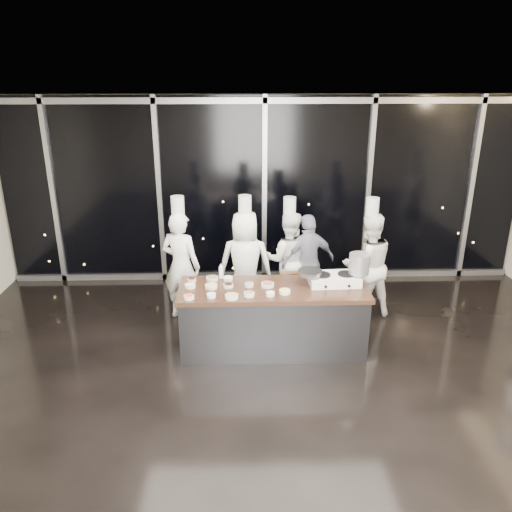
{
  "coord_description": "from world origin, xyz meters",
  "views": [
    {
      "loc": [
        -0.42,
        -5.03,
        3.54
      ],
      "look_at": [
        -0.22,
        1.2,
        1.23
      ],
      "focal_mm": 35.0,
      "sensor_mm": 36.0,
      "label": 1
    }
  ],
  "objects": [
    {
      "name": "prep_bowls",
      "position": [
        -0.56,
        0.86,
        0.93
      ],
      "size": [
        1.36,
        0.74,
        0.05
      ],
      "color": "silver",
      "rests_on": "demo_counter"
    },
    {
      "name": "ground",
      "position": [
        0.0,
        0.0,
        0.0
      ],
      "size": [
        9.0,
        9.0,
        0.0
      ],
      "primitive_type": "plane",
      "color": "black",
      "rests_on": "ground"
    },
    {
      "name": "stove",
      "position": [
        0.81,
        1.01,
        0.96
      ],
      "size": [
        0.68,
        0.45,
        0.14
      ],
      "rotation": [
        0.0,
        0.0,
        0.05
      ],
      "color": "white",
      "rests_on": "demo_counter"
    },
    {
      "name": "chef_left",
      "position": [
        -0.35,
        1.97,
        0.83
      ],
      "size": [
        0.83,
        0.57,
        1.87
      ],
      "rotation": [
        0.0,
        0.0,
        3.08
      ],
      "color": "white",
      "rests_on": "ground"
    },
    {
      "name": "guest",
      "position": [
        0.63,
        2.18,
        0.76
      ],
      "size": [
        0.96,
        0.65,
        1.52
      ],
      "rotation": [
        0.0,
        0.0,
        3.49
      ],
      "color": "#161D3D",
      "rests_on": "ground"
    },
    {
      "name": "squeeze_bottle",
      "position": [
        -0.69,
        1.24,
        1.0
      ],
      "size": [
        0.06,
        0.06,
        0.22
      ],
      "color": "silver",
      "rests_on": "demo_counter"
    },
    {
      "name": "room_shell",
      "position": [
        0.18,
        0.0,
        2.25
      ],
      "size": [
        9.02,
        7.02,
        3.21
      ],
      "color": "beige",
      "rests_on": "ground"
    },
    {
      "name": "window_wall",
      "position": [
        0.0,
        3.43,
        1.6
      ],
      "size": [
        8.9,
        0.11,
        3.2
      ],
      "color": "black",
      "rests_on": "ground"
    },
    {
      "name": "demo_counter",
      "position": [
        0.0,
        0.9,
        0.45
      ],
      "size": [
        2.46,
        0.86,
        0.9
      ],
      "color": "#3A3B3F",
      "rests_on": "ground"
    },
    {
      "name": "chef_center",
      "position": [
        0.33,
        2.26,
        0.78
      ],
      "size": [
        0.81,
        0.66,
        1.77
      ],
      "rotation": [
        0.0,
        0.0,
        3.04
      ],
      "color": "white",
      "rests_on": "ground"
    },
    {
      "name": "frying_pan",
      "position": [
        0.48,
        1.0,
        1.07
      ],
      "size": [
        0.56,
        0.33,
        0.05
      ],
      "rotation": [
        0.0,
        0.0,
        0.05
      ],
      "color": "slate",
      "rests_on": "stove"
    },
    {
      "name": "chef_far_left",
      "position": [
        -1.31,
        1.88,
        0.85
      ],
      "size": [
        0.71,
        0.59,
        1.89
      ],
      "rotation": [
        0.0,
        0.0,
        2.76
      ],
      "color": "white",
      "rests_on": "ground"
    },
    {
      "name": "chef_right",
      "position": [
        1.49,
        1.9,
        0.82
      ],
      "size": [
        0.89,
        0.75,
        1.84
      ],
      "rotation": [
        0.0,
        0.0,
        3.34
      ],
      "color": "white",
      "rests_on": "ground"
    },
    {
      "name": "stock_pot",
      "position": [
        1.13,
        1.01,
        1.17
      ],
      "size": [
        0.28,
        0.28,
        0.27
      ],
      "primitive_type": "cylinder",
      "rotation": [
        0.0,
        0.0,
        0.05
      ],
      "color": "#A6A6A8",
      "rests_on": "stove"
    }
  ]
}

